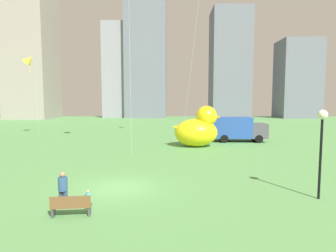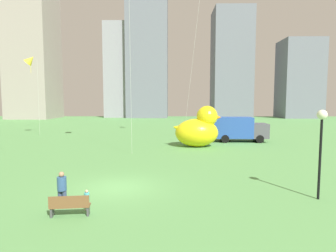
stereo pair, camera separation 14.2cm
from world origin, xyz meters
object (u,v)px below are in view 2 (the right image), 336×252
(box_truck, at_px, (238,129))
(kite_yellow, at_px, (30,60))
(person_child, at_px, (87,199))
(lamppost, at_px, (321,130))
(park_bench, at_px, (70,205))
(person_adult, at_px, (62,188))
(giant_inflatable_duck, at_px, (198,129))

(box_truck, height_order, kite_yellow, kite_yellow)
(person_child, bearing_deg, lamppost, 8.25)
(kite_yellow, bearing_deg, park_bench, -61.00)
(person_adult, relative_size, person_child, 1.79)
(person_child, xyz_separation_m, giant_inflatable_duck, (6.43, 17.17, 1.30))
(giant_inflatable_duck, height_order, kite_yellow, kite_yellow)
(box_truck, bearing_deg, kite_yellow, 171.65)
(giant_inflatable_duck, height_order, box_truck, giant_inflatable_duck)
(park_bench, distance_m, person_child, 0.83)
(park_bench, distance_m, lamppost, 11.91)
(person_adult, xyz_separation_m, person_child, (1.18, -0.26, -0.40))
(giant_inflatable_duck, bearing_deg, lamppost, -74.29)
(giant_inflatable_duck, bearing_deg, box_truck, 36.36)
(lamppost, height_order, box_truck, lamppost)
(person_child, xyz_separation_m, box_truck, (11.41, 20.83, 0.94))
(lamppost, distance_m, box_truck, 19.37)
(person_adult, height_order, box_truck, box_truck)
(person_child, bearing_deg, person_adult, 167.55)
(giant_inflatable_duck, relative_size, lamppost, 1.18)
(box_truck, bearing_deg, person_adult, -121.45)
(box_truck, distance_m, kite_yellow, 27.57)
(person_child, relative_size, giant_inflatable_duck, 0.18)
(lamppost, bearing_deg, kite_yellow, 137.70)
(lamppost, xyz_separation_m, kite_yellow, (-25.36, 23.07, 6.62))
(giant_inflatable_duck, xyz_separation_m, box_truck, (4.97, 3.66, -0.36))
(giant_inflatable_duck, relative_size, kite_yellow, 0.48)
(person_adult, relative_size, lamppost, 0.38)
(lamppost, bearing_deg, box_truck, 88.27)
(person_child, distance_m, box_truck, 23.77)
(person_child, height_order, lamppost, lamppost)
(person_adult, distance_m, person_child, 1.27)
(person_child, relative_size, box_truck, 0.15)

